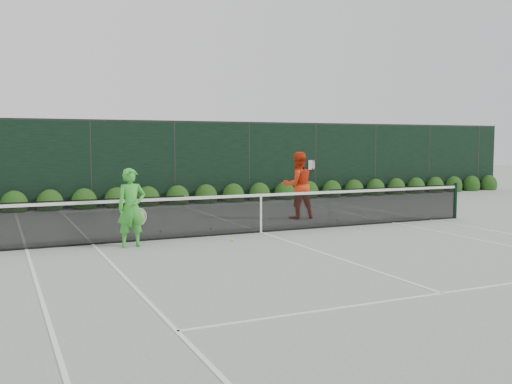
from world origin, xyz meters
name	(u,v)px	position (x,y,z in m)	size (l,w,h in m)	color
ground	(261,233)	(0.00, 0.00, 0.00)	(80.00, 80.00, 0.00)	gray
tennis_net	(260,212)	(-0.02, 0.00, 0.53)	(12.90, 0.10, 1.07)	black
player_woman	(132,208)	(-3.37, -0.60, 0.85)	(0.68, 0.47, 1.71)	green
player_man	(298,185)	(2.12, 1.94, 0.99)	(1.01, 0.81, 1.98)	red
court_lines	(261,232)	(0.00, 0.00, 0.01)	(11.03, 23.83, 0.01)	white
windscreen_fence	(317,179)	(0.00, -2.71, 1.51)	(32.00, 21.07, 3.06)	black
hedge_row	(178,198)	(0.00, 7.15, 0.23)	(31.66, 0.65, 0.94)	#15380F
tennis_balls	(263,229)	(0.23, 0.34, 0.03)	(5.28, 2.10, 0.07)	#CCF135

